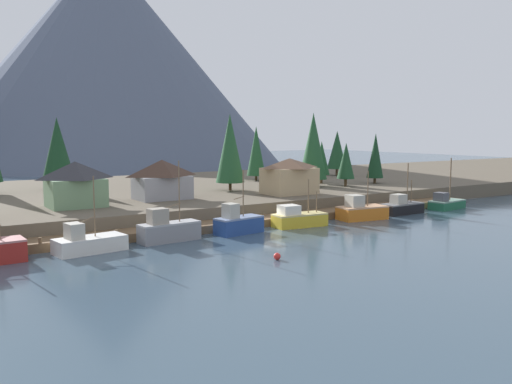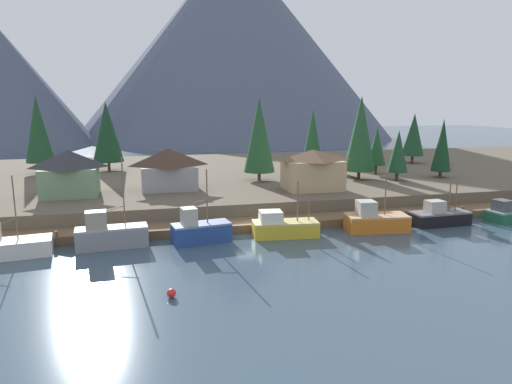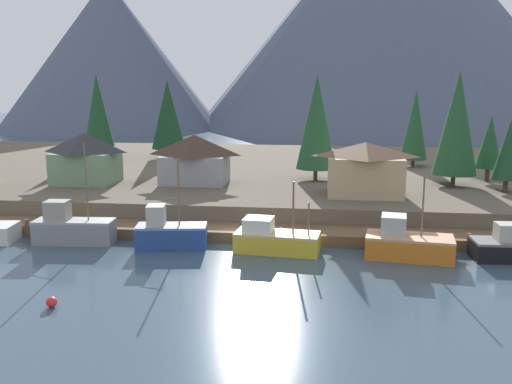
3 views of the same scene
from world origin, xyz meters
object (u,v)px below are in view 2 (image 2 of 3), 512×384
Objects in this scene: fishing_boat_blue at (200,230)px; house_green at (69,173)px; channel_buoy at (171,293)px; fishing_boat_yellow at (283,227)px; fishing_boat_orange at (375,220)px; conifer_mid_left at (313,136)px; house_grey at (169,169)px; conifer_near_right at (259,135)px; conifer_back_right at (377,146)px; conifer_near_left at (360,133)px; conifer_far_left at (398,151)px; fishing_boat_green at (511,213)px; conifer_mid_right at (38,129)px; fishing_boat_black at (439,216)px; fishing_boat_white at (10,246)px; fishing_boat_grey at (110,235)px; conifer_centre at (414,135)px; conifer_back_left at (442,145)px; house_tan at (313,169)px; conifer_far_right at (107,132)px.

house_green is (-14.84, 16.49, 4.29)m from fishing_boat_blue.
house_green is at bearing 109.98° from channel_buoy.
fishing_boat_yellow is at bearing -34.55° from house_green.
fishing_boat_orange is at bearing 3.74° from fishing_boat_yellow.
house_grey is at bearing -147.82° from conifer_mid_left.
conifer_back_right is at bearing 3.07° from conifer_near_right.
fishing_boat_yellow is 29.47m from house_green.
conifer_near_left is 6.43m from conifer_far_left.
fishing_boat_green is at bearing 17.56° from channel_buoy.
fishing_boat_black is at bearing -36.94° from conifer_mid_right.
fishing_boat_green is (56.97, 0.15, -0.06)m from fishing_boat_white.
house_grey reaches higher than fishing_boat_white.
conifer_far_left reaches higher than fishing_boat_grey.
house_grey is (16.21, 18.37, 4.45)m from fishing_boat_white.
conifer_mid_right is 18.91× the size of channel_buoy.
conifer_near_right is (-16.71, 22.32, 8.55)m from fishing_boat_black.
conifer_mid_left is 1.38× the size of conifer_far_left.
conifer_centre reaches higher than fishing_boat_black.
channel_buoy is at bearing -144.78° from conifer_back_left.
fishing_boat_orange is 22.34m from conifer_far_left.
conifer_near_right reaches higher than fishing_boat_green.
conifer_back_left is at bearing 48.55° from fishing_boat_orange.
conifer_centre reaches higher than house_grey.
conifer_back_right is at bearing -15.39° from conifer_mid_right.
house_tan is 47.85m from conifer_mid_right.
fishing_boat_yellow is 19.70m from fishing_boat_black.
house_tan is 1.01× the size of conifer_back_right.
fishing_boat_blue is 44.52m from conifer_mid_left.
conifer_far_left is at bearing -170.47° from conifer_back_left.
conifer_mid_right reaches higher than house_grey.
conifer_far_right is at bearing 97.49° from fishing_boat_blue.
fishing_boat_grey is 40.41m from conifer_far_right.
house_green is 0.55× the size of conifer_mid_right.
fishing_boat_yellow is 0.77× the size of conifer_back_left.
fishing_boat_blue is 0.97× the size of house_grey.
conifer_mid_right is (-20.59, 20.85, 4.62)m from house_grey.
channel_buoy is at bearing -128.49° from house_tan.
house_green is (-23.99, 16.52, 4.47)m from fishing_boat_yellow.
fishing_boat_green is at bearing -17.32° from house_green.
fishing_boat_green is (18.66, 0.13, -0.27)m from fishing_boat_orange.
fishing_boat_orange is 29.37m from conifer_back_left.
channel_buoy is at bearing -73.95° from fishing_boat_grey.
house_green is at bearing -171.51° from conifer_back_right.
house_green is at bearing -167.45° from conifer_near_right.
conifer_mid_left is at bearing 88.41° from fishing_boat_orange.
fishing_boat_blue is 0.71× the size of conifer_mid_left.
fishing_boat_grey is at bearing -173.72° from fishing_boat_orange.
fishing_boat_yellow is at bearing -62.64° from conifer_far_right.
conifer_mid_left is at bearing 25.09° from house_green.
conifer_near_right is (12.14, 22.50, 8.30)m from fishing_boat_blue.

